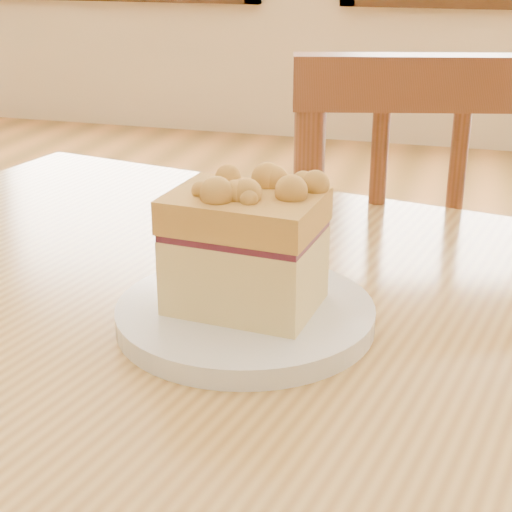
{
  "coord_description": "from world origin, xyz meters",
  "views": [
    {
      "loc": [
        0.2,
        -0.28,
        1.03
      ],
      "look_at": [
        0.04,
        0.28,
        0.8
      ],
      "focal_mm": 55.0,
      "sensor_mm": 36.0,
      "label": 1
    }
  ],
  "objects_px": {
    "cafe_table_main": "(322,472)",
    "plate": "(245,315)",
    "cake_slice": "(243,242)",
    "cafe_chair_main": "(416,354)"
  },
  "relations": [
    {
      "from": "plate",
      "to": "cafe_table_main",
      "type": "bearing_deg",
      "value": -24.03
    },
    {
      "from": "cafe_table_main",
      "to": "plate",
      "type": "bearing_deg",
      "value": 166.61
    },
    {
      "from": "cafe_table_main",
      "to": "cafe_chair_main",
      "type": "xyz_separation_m",
      "value": [
        0.03,
        0.54,
        -0.18
      ]
    },
    {
      "from": "cafe_chair_main",
      "to": "plate",
      "type": "bearing_deg",
      "value": 63.95
    },
    {
      "from": "cafe_chair_main",
      "to": "cake_slice",
      "type": "xyz_separation_m",
      "value": [
        -0.11,
        -0.51,
        0.35
      ]
    },
    {
      "from": "plate",
      "to": "cake_slice",
      "type": "xyz_separation_m",
      "value": [
        -0.0,
        0.0,
        0.06
      ]
    },
    {
      "from": "cafe_chair_main",
      "to": "cake_slice",
      "type": "height_order",
      "value": "cafe_chair_main"
    },
    {
      "from": "cafe_chair_main",
      "to": "plate",
      "type": "distance_m",
      "value": 0.59
    },
    {
      "from": "cake_slice",
      "to": "cafe_table_main",
      "type": "bearing_deg",
      "value": -18.94
    },
    {
      "from": "cafe_table_main",
      "to": "plate",
      "type": "height_order",
      "value": "plate"
    }
  ]
}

